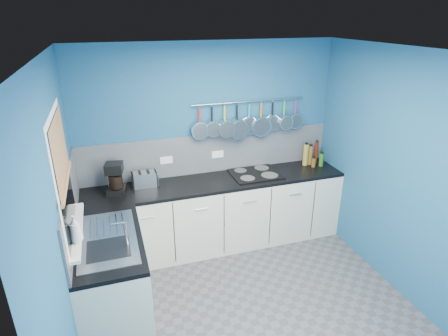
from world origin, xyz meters
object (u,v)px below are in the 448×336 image
soap_bottle_b (76,230)px  paper_towel (114,180)px  toaster (144,179)px  hob (255,173)px  soap_bottle_a (75,229)px  coffee_maker (115,179)px  canister (155,180)px

soap_bottle_b → paper_towel: bearing=73.5°
soap_bottle_b → toaster: (0.69, 1.18, -0.15)m
paper_towel → hob: 1.72m
soap_bottle_a → hob: bearing=29.6°
soap_bottle_b → toaster: size_ratio=0.64×
paper_towel → hob: paper_towel is taller
coffee_maker → hob: coffee_maker is taller
soap_bottle_a → toaster: 1.42m
canister → soap_bottle_b: bearing=-124.6°
toaster → paper_towel: bearing=-173.1°
paper_towel → soap_bottle_b: bearing=-106.5°
canister → hob: bearing=-1.8°
soap_bottle_b → hob: (2.05, 1.12, -0.23)m
hob → soap_bottle_b: bearing=-151.4°
coffee_maker → soap_bottle_b: bearing=-97.1°
toaster → hob: (1.37, -0.06, -0.08)m
hob → toaster: bearing=177.3°
soap_bottle_b → coffee_maker: coffee_maker is taller
soap_bottle_b → soap_bottle_a: bearing=-90.0°
coffee_maker → toaster: 0.35m
soap_bottle_a → toaster: (0.69, 1.23, -0.18)m
soap_bottle_b → canister: 1.42m
hob → paper_towel: bearing=179.0°
coffee_maker → toaster: bearing=26.3°
toaster → canister: 0.12m
canister → soap_bottle_a: bearing=-123.6°
soap_bottle_a → coffee_maker: bearing=72.4°
paper_towel → toaster: (0.34, 0.04, -0.05)m
toaster → hob: toaster is taller
hob → canister: bearing=178.2°
paper_towel → coffee_maker: coffee_maker is taller
soap_bottle_b → hob: soap_bottle_b is taller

